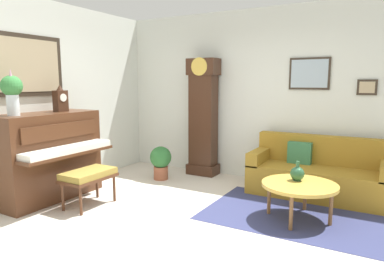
{
  "coord_description": "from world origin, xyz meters",
  "views": [
    {
      "loc": [
        1.85,
        -3.22,
        1.62
      ],
      "look_at": [
        -0.49,
        0.91,
        0.87
      ],
      "focal_mm": 32.65,
      "sensor_mm": 36.0,
      "label": 1
    }
  ],
  "objects": [
    {
      "name": "grandfather_clock",
      "position": [
        -0.97,
        2.15,
        0.96
      ],
      "size": [
        0.52,
        0.34,
        2.03
      ],
      "color": "#3D2316",
      "rests_on": "ground_plane"
    },
    {
      "name": "wall_back",
      "position": [
        0.02,
        2.4,
        1.4
      ],
      "size": [
        5.3,
        0.13,
        2.8
      ],
      "color": "silver",
      "rests_on": "ground_plane"
    },
    {
      "name": "coffee_table",
      "position": [
        1.0,
        0.86,
        0.41
      ],
      "size": [
        0.88,
        0.88,
        0.44
      ],
      "color": "gold",
      "rests_on": "ground_plane"
    },
    {
      "name": "green_jug",
      "position": [
        0.94,
        0.96,
        0.53
      ],
      "size": [
        0.17,
        0.17,
        0.24
      ],
      "color": "#234C33",
      "rests_on": "coffee_table"
    },
    {
      "name": "area_rug",
      "position": [
        0.91,
        0.98,
        0.0
      ],
      "size": [
        2.1,
        1.5,
        0.01
      ],
      "primitive_type": "cube",
      "color": "navy",
      "rests_on": "ground_plane"
    },
    {
      "name": "wall_left",
      "position": [
        -2.6,
        -0.0,
        1.41
      ],
      "size": [
        0.13,
        4.9,
        2.8
      ],
      "color": "silver",
      "rests_on": "ground_plane"
    },
    {
      "name": "potted_plant",
      "position": [
        -1.43,
        1.49,
        0.32
      ],
      "size": [
        0.36,
        0.36,
        0.56
      ],
      "color": "#935138",
      "rests_on": "ground_plane"
    },
    {
      "name": "piano",
      "position": [
        -2.23,
        -0.07,
        0.61
      ],
      "size": [
        0.87,
        1.44,
        1.21
      ],
      "color": "#4C2B19",
      "rests_on": "ground_plane"
    },
    {
      "name": "couch",
      "position": [
        1.03,
        1.92,
        0.31
      ],
      "size": [
        1.9,
        0.8,
        0.84
      ],
      "color": "olive",
      "rests_on": "ground_plane"
    },
    {
      "name": "mantel_clock",
      "position": [
        -2.23,
        0.18,
        1.38
      ],
      "size": [
        0.13,
        0.18,
        0.38
      ],
      "color": "#3D2316",
      "rests_on": "piano"
    },
    {
      "name": "piano_bench",
      "position": [
        -1.51,
        -0.03,
        0.41
      ],
      "size": [
        0.42,
        0.7,
        0.48
      ],
      "color": "#4C2B19",
      "rests_on": "ground_plane"
    },
    {
      "name": "flower_vase",
      "position": [
        -2.23,
        -0.54,
        1.52
      ],
      "size": [
        0.26,
        0.26,
        0.58
      ],
      "color": "silver",
      "rests_on": "piano"
    },
    {
      "name": "ground_plane",
      "position": [
        0.0,
        0.0,
        -0.05
      ],
      "size": [
        6.4,
        6.0,
        0.1
      ],
      "primitive_type": "cube",
      "color": "beige"
    }
  ]
}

